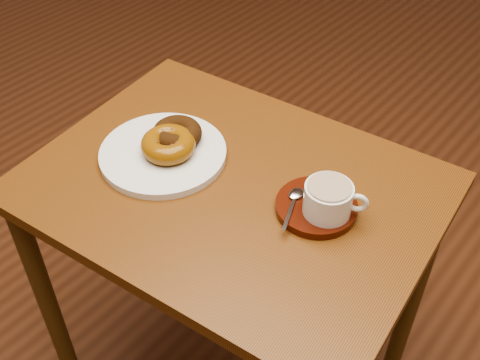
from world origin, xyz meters
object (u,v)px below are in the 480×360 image
Objects in this scene: donut_plate at (163,154)px; saucer at (316,207)px; cafe_table at (232,224)px; coffee_cup at (329,199)px.

donut_plate is 1.70× the size of saucer.
cafe_table is 5.51× the size of saucer.
saucer is at bearing 146.41° from coffee_cup.
saucer is at bearing 8.71° from cafe_table.
cafe_table is at bearing 165.68° from coffee_cup.
cafe_table is at bearing 9.68° from donut_plate.
coffee_cup reaches higher than saucer.
coffee_cup reaches higher than donut_plate.
donut_plate reaches higher than cafe_table.
coffee_cup is at bearing 11.02° from donut_plate.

